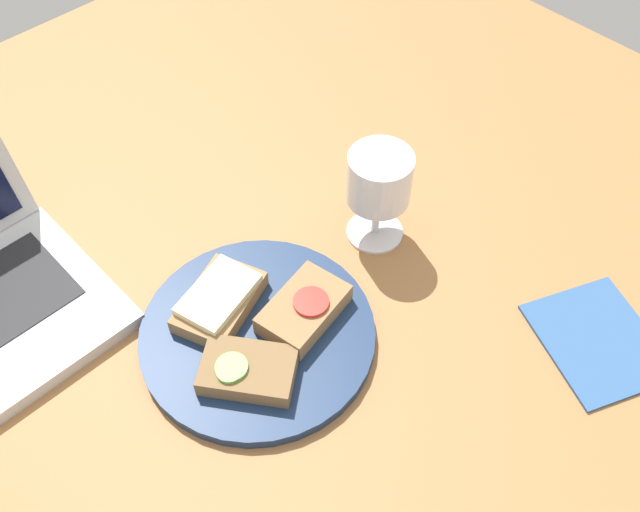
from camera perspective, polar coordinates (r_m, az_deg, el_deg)
wooden_table at (r=82.95cm, az=-1.26°, el=-4.31°), size 140.00×140.00×3.00cm
plate at (r=78.68cm, az=-4.95°, el=-6.33°), size 25.79×25.79×1.43cm
sandwich_with_cucumber at (r=74.38cm, az=-5.85°, el=-9.07°), size 10.77×11.43×2.61cm
sandwich_with_tomato at (r=77.91cm, az=-1.28°, el=-4.24°), size 10.91×7.98×2.88cm
sandwich_with_cheese at (r=79.23cm, az=-8.06°, el=-3.50°), size 12.17×10.04×2.93cm
wine_glass at (r=81.91cm, az=4.75°, el=5.85°), size 7.52×7.52×12.68cm
napkin at (r=84.36cm, az=21.36°, el=-6.31°), size 16.58×17.62×0.40cm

